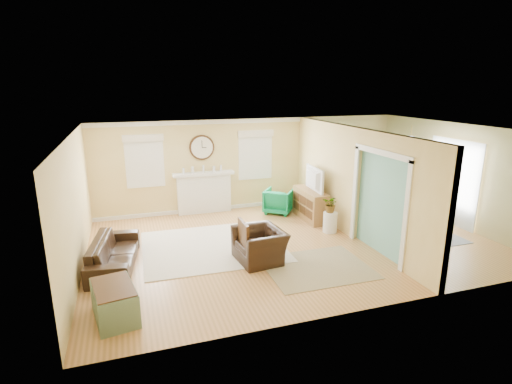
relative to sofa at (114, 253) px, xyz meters
The scene contains 29 objects.
floor 3.90m from the sofa, ahead, with size 9.00×9.00×0.00m, color #A9733B.
wall_back 5.04m from the sofa, 37.98° to the left, with size 9.00×0.02×2.60m, color #D4B766.
wall_front 4.99m from the sofa, 37.28° to the right, with size 9.00×0.02×2.60m, color #D4B766.
wall_left 1.18m from the sofa, behind, with size 0.02×6.00×2.60m, color #D4B766.
wall_right 8.45m from the sofa, ahead, with size 0.02×6.00×2.60m, color #D4B766.
ceiling 4.52m from the sofa, ahead, with size 9.00×6.00×0.02m, color white.
partition 5.52m from the sofa, ahead, with size 0.17×6.00×2.60m.
fireplace 3.79m from the sofa, 50.66° to the left, with size 1.70×0.30×1.17m.
wall_clock 4.14m from the sofa, 51.47° to the left, with size 0.70×0.07×0.70m.
window_left 3.39m from the sofa, 74.28° to the left, with size 1.05×0.13×1.42m.
window_right 5.13m from the sofa, 37.19° to the left, with size 1.05×0.13×1.42m.
french_doors 8.38m from the sofa, ahead, with size 0.06×1.70×2.20m.
pendant 7.15m from the sofa, ahead, with size 0.30×0.30×0.55m.
rug_cream 2.13m from the sofa, 10.29° to the left, with size 3.06×2.65×0.02m, color beige.
rug_jute 4.06m from the sofa, 19.06° to the right, with size 2.03×1.66×0.01m, color tan.
rug_grey 6.71m from the sofa, ahead, with size 2.25×2.82×0.01m, color slate.
sofa is the anchor object (origin of this frame).
eames_chair 2.92m from the sofa, 12.59° to the right, with size 1.03×0.90×0.67m, color black.
green_chair 4.91m from the sofa, 26.81° to the left, with size 0.73×0.75×0.69m, color #007938.
trunk 1.94m from the sofa, 89.06° to the right, with size 0.75×1.05×0.55m.
credenza 5.21m from the sofa, 16.16° to the left, with size 0.46×1.36×0.80m.
tv 5.26m from the sofa, 16.22° to the left, with size 1.09×0.14×0.63m, color black.
garden_stool 5.05m from the sofa, ahead, with size 0.34×0.34×0.51m, color white.
potted_plant 5.06m from the sofa, ahead, with size 0.38×0.33×0.43m, color #337F33.
dining_table 6.70m from the sofa, ahead, with size 1.65×0.92×0.58m, color #4D2D12.
dining_chair_n 6.79m from the sofa, 10.13° to the left, with size 0.45×0.45×0.88m.
dining_chair_s 6.70m from the sofa, ahead, with size 0.42×0.42×0.86m.
dining_chair_w 6.01m from the sofa, ahead, with size 0.43×0.43×0.91m.
dining_chair_e 7.44m from the sofa, ahead, with size 0.45×0.45×0.87m.
Camera 1 is at (-3.50, -7.91, 3.54)m, focal length 28.00 mm.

